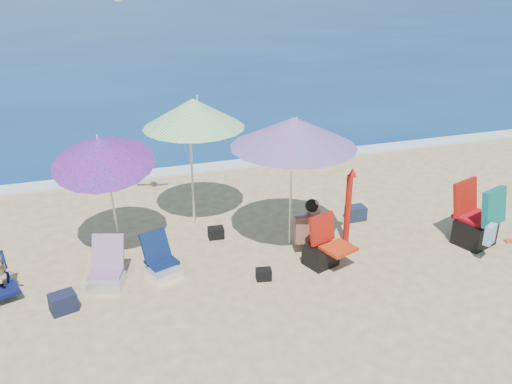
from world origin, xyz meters
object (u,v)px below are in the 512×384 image
object	(u,v)px
umbrella_turquoise	(294,132)
person_left	(0,276)
umbrella_striped	(193,113)
umbrella_blue	(102,151)
chair_rainbow	(107,273)
camp_chair_right	(477,223)
furled_umbrella	(349,202)
camp_chair_left	(323,251)
person_center	(313,226)
chair_navy	(162,264)

from	to	relation	value
umbrella_turquoise	person_left	distance (m)	4.82
umbrella_striped	umbrella_blue	bearing A→B (deg)	-155.11
umbrella_striped	umbrella_blue	size ratio (longest dim) A/B	1.08
umbrella_blue	chair_rainbow	xyz separation A→B (m)	(-0.15, -0.90, -1.62)
umbrella_striped	umbrella_blue	xyz separation A→B (m)	(-1.61, -0.75, -0.27)
camp_chair_right	person_left	xyz separation A→B (m)	(-7.55, 0.76, -0.04)
furled_umbrella	camp_chair_left	distance (m)	1.02
chair_rainbow	camp_chair_right	xyz separation A→B (m)	(6.08, -0.68, 0.22)
umbrella_turquoise	person_left	world-z (taller)	umbrella_turquoise
umbrella_blue	camp_chair_left	size ratio (longest dim) A/B	2.64
furled_umbrella	camp_chair_left	world-z (taller)	furled_umbrella
camp_chair_right	person_center	bearing A→B (deg)	165.52
camp_chair_right	camp_chair_left	bearing A→B (deg)	176.17
umbrella_turquoise	camp_chair_right	world-z (taller)	umbrella_turquoise
furled_umbrella	camp_chair_left	size ratio (longest dim) A/B	1.65
chair_rainbow	person_center	xyz separation A→B (m)	(3.36, 0.03, 0.26)
furled_umbrella	camp_chair_right	xyz separation A→B (m)	(2.06, -0.74, -0.35)
furled_umbrella	chair_navy	world-z (taller)	furled_umbrella
camp_chair_right	chair_rainbow	bearing A→B (deg)	173.66
furled_umbrella	chair_navy	size ratio (longest dim) A/B	1.80
umbrella_turquoise	umbrella_striped	bearing A→B (deg)	131.62
umbrella_striped	chair_rainbow	xyz separation A→B (m)	(-1.76, -1.65, -1.89)
camp_chair_left	person_left	world-z (taller)	camp_chair_left
umbrella_turquoise	furled_umbrella	distance (m)	1.61
umbrella_blue	umbrella_striped	bearing A→B (deg)	24.89
umbrella_turquoise	chair_navy	distance (m)	2.91
furled_umbrella	person_center	xyz separation A→B (m)	(-0.66, -0.04, -0.31)
umbrella_striped	person_center	bearing A→B (deg)	-45.43
umbrella_striped	furled_umbrella	size ratio (longest dim) A/B	1.72
umbrella_blue	person_left	size ratio (longest dim) A/B	2.75
chair_navy	person_center	xyz separation A→B (m)	(2.53, 0.00, 0.28)
umbrella_blue	umbrella_turquoise	bearing A→B (deg)	-13.61
chair_navy	camp_chair_left	world-z (taller)	camp_chair_left
umbrella_striped	umbrella_blue	distance (m)	1.79
umbrella_striped	camp_chair_right	size ratio (longest dim) A/B	2.08
furled_umbrella	umbrella_turquoise	bearing A→B (deg)	171.92
chair_navy	person_left	distance (m)	2.31
umbrella_blue	person_center	bearing A→B (deg)	-15.28
umbrella_turquoise	umbrella_striped	world-z (taller)	umbrella_striped
umbrella_striped	umbrella_blue	world-z (taller)	umbrella_striped
furled_umbrella	camp_chair_left	bearing A→B (deg)	-141.38
camp_chair_right	person_left	size ratio (longest dim) A/B	1.42
person_left	camp_chair_left	bearing A→B (deg)	-6.83
furled_umbrella	chair_rainbow	world-z (taller)	furled_umbrella
umbrella_striped	chair_navy	xyz separation A→B (m)	(-0.93, -1.62, -1.91)
chair_rainbow	camp_chair_right	world-z (taller)	camp_chair_right
furled_umbrella	chair_rainbow	bearing A→B (deg)	-179.08
chair_rainbow	camp_chair_left	size ratio (longest dim) A/B	0.95
camp_chair_left	umbrella_blue	bearing A→B (deg)	156.27
chair_rainbow	person_center	bearing A→B (deg)	0.46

